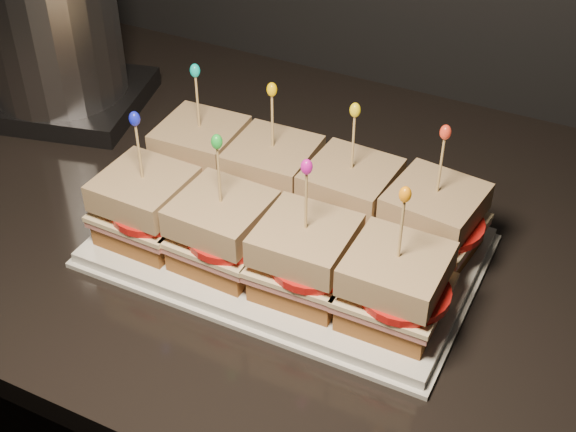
% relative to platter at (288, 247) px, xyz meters
% --- Properties ---
extents(granite_slab, '(2.17, 0.74, 0.03)m').
position_rel_platter_xyz_m(granite_slab, '(0.30, 0.07, -0.03)').
color(granite_slab, black).
rests_on(granite_slab, cabinet).
extents(platter, '(0.42, 0.26, 0.02)m').
position_rel_platter_xyz_m(platter, '(0.00, 0.00, 0.00)').
color(platter, silver).
rests_on(platter, granite_slab).
extents(platter_rim, '(0.43, 0.27, 0.01)m').
position_rel_platter_xyz_m(platter_rim, '(0.00, 0.00, -0.01)').
color(platter_rim, silver).
rests_on(platter_rim, granite_slab).
extents(sandwich_0_bread_bot, '(0.10, 0.10, 0.03)m').
position_rel_platter_xyz_m(sandwich_0_bread_bot, '(-0.15, 0.06, 0.02)').
color(sandwich_0_bread_bot, brown).
rests_on(sandwich_0_bread_bot, platter).
extents(sandwich_0_ham, '(0.11, 0.10, 0.01)m').
position_rel_platter_xyz_m(sandwich_0_ham, '(-0.15, 0.06, 0.04)').
color(sandwich_0_ham, '#B96B63').
rests_on(sandwich_0_ham, sandwich_0_bread_bot).
extents(sandwich_0_cheese, '(0.11, 0.10, 0.01)m').
position_rel_platter_xyz_m(sandwich_0_cheese, '(-0.15, 0.06, 0.05)').
color(sandwich_0_cheese, beige).
rests_on(sandwich_0_cheese, sandwich_0_ham).
extents(sandwich_0_tomato, '(0.09, 0.09, 0.01)m').
position_rel_platter_xyz_m(sandwich_0_tomato, '(-0.14, 0.05, 0.05)').
color(sandwich_0_tomato, red).
rests_on(sandwich_0_tomato, sandwich_0_cheese).
extents(sandwich_0_bread_top, '(0.10, 0.10, 0.03)m').
position_rel_platter_xyz_m(sandwich_0_bread_top, '(-0.15, 0.06, 0.07)').
color(sandwich_0_bread_top, brown).
rests_on(sandwich_0_bread_top, sandwich_0_tomato).
extents(sandwich_0_pick, '(0.00, 0.00, 0.09)m').
position_rel_platter_xyz_m(sandwich_0_pick, '(-0.15, 0.06, 0.12)').
color(sandwich_0_pick, tan).
rests_on(sandwich_0_pick, sandwich_0_bread_top).
extents(sandwich_0_frill, '(0.01, 0.01, 0.02)m').
position_rel_platter_xyz_m(sandwich_0_frill, '(-0.15, 0.06, 0.17)').
color(sandwich_0_frill, '#07B6AA').
rests_on(sandwich_0_frill, sandwich_0_pick).
extents(sandwich_1_bread_bot, '(0.10, 0.10, 0.03)m').
position_rel_platter_xyz_m(sandwich_1_bread_bot, '(-0.05, 0.06, 0.02)').
color(sandwich_1_bread_bot, brown).
rests_on(sandwich_1_bread_bot, platter).
extents(sandwich_1_ham, '(0.10, 0.10, 0.01)m').
position_rel_platter_xyz_m(sandwich_1_ham, '(-0.05, 0.06, 0.04)').
color(sandwich_1_ham, '#B96B63').
rests_on(sandwich_1_ham, sandwich_1_bread_bot).
extents(sandwich_1_cheese, '(0.11, 0.10, 0.01)m').
position_rel_platter_xyz_m(sandwich_1_cheese, '(-0.05, 0.06, 0.05)').
color(sandwich_1_cheese, beige).
rests_on(sandwich_1_cheese, sandwich_1_ham).
extents(sandwich_1_tomato, '(0.09, 0.09, 0.01)m').
position_rel_platter_xyz_m(sandwich_1_tomato, '(-0.04, 0.05, 0.05)').
color(sandwich_1_tomato, red).
rests_on(sandwich_1_tomato, sandwich_1_cheese).
extents(sandwich_1_bread_top, '(0.10, 0.10, 0.03)m').
position_rel_platter_xyz_m(sandwich_1_bread_top, '(-0.05, 0.06, 0.07)').
color(sandwich_1_bread_top, brown).
rests_on(sandwich_1_bread_top, sandwich_1_tomato).
extents(sandwich_1_pick, '(0.00, 0.00, 0.09)m').
position_rel_platter_xyz_m(sandwich_1_pick, '(-0.05, 0.06, 0.12)').
color(sandwich_1_pick, tan).
rests_on(sandwich_1_pick, sandwich_1_bread_top).
extents(sandwich_1_frill, '(0.01, 0.01, 0.02)m').
position_rel_platter_xyz_m(sandwich_1_frill, '(-0.05, 0.06, 0.17)').
color(sandwich_1_frill, '#FABE02').
rests_on(sandwich_1_frill, sandwich_1_pick).
extents(sandwich_2_bread_bot, '(0.10, 0.10, 0.03)m').
position_rel_platter_xyz_m(sandwich_2_bread_bot, '(0.05, 0.06, 0.02)').
color(sandwich_2_bread_bot, brown).
rests_on(sandwich_2_bread_bot, platter).
extents(sandwich_2_ham, '(0.11, 0.10, 0.01)m').
position_rel_platter_xyz_m(sandwich_2_ham, '(0.05, 0.06, 0.04)').
color(sandwich_2_ham, '#B96B63').
rests_on(sandwich_2_ham, sandwich_2_bread_bot).
extents(sandwich_2_cheese, '(0.11, 0.11, 0.01)m').
position_rel_platter_xyz_m(sandwich_2_cheese, '(0.05, 0.06, 0.05)').
color(sandwich_2_cheese, beige).
rests_on(sandwich_2_cheese, sandwich_2_ham).
extents(sandwich_2_tomato, '(0.09, 0.09, 0.01)m').
position_rel_platter_xyz_m(sandwich_2_tomato, '(0.06, 0.05, 0.05)').
color(sandwich_2_tomato, red).
rests_on(sandwich_2_tomato, sandwich_2_cheese).
extents(sandwich_2_bread_top, '(0.10, 0.10, 0.03)m').
position_rel_platter_xyz_m(sandwich_2_bread_top, '(0.05, 0.06, 0.07)').
color(sandwich_2_bread_top, brown).
rests_on(sandwich_2_bread_top, sandwich_2_tomato).
extents(sandwich_2_pick, '(0.00, 0.00, 0.09)m').
position_rel_platter_xyz_m(sandwich_2_pick, '(0.05, 0.06, 0.12)').
color(sandwich_2_pick, tan).
rests_on(sandwich_2_pick, sandwich_2_bread_top).
extents(sandwich_2_frill, '(0.01, 0.01, 0.02)m').
position_rel_platter_xyz_m(sandwich_2_frill, '(0.05, 0.06, 0.17)').
color(sandwich_2_frill, yellow).
rests_on(sandwich_2_frill, sandwich_2_pick).
extents(sandwich_3_bread_bot, '(0.10, 0.10, 0.03)m').
position_rel_platter_xyz_m(sandwich_3_bread_bot, '(0.15, 0.06, 0.02)').
color(sandwich_3_bread_bot, brown).
rests_on(sandwich_3_bread_bot, platter).
extents(sandwich_3_ham, '(0.11, 0.11, 0.01)m').
position_rel_platter_xyz_m(sandwich_3_ham, '(0.15, 0.06, 0.04)').
color(sandwich_3_ham, '#B96B63').
rests_on(sandwich_3_ham, sandwich_3_bread_bot).
extents(sandwich_3_cheese, '(0.12, 0.11, 0.01)m').
position_rel_platter_xyz_m(sandwich_3_cheese, '(0.15, 0.06, 0.05)').
color(sandwich_3_cheese, beige).
rests_on(sandwich_3_cheese, sandwich_3_ham).
extents(sandwich_3_tomato, '(0.09, 0.09, 0.01)m').
position_rel_platter_xyz_m(sandwich_3_tomato, '(0.16, 0.05, 0.05)').
color(sandwich_3_tomato, red).
rests_on(sandwich_3_tomato, sandwich_3_cheese).
extents(sandwich_3_bread_top, '(0.11, 0.11, 0.03)m').
position_rel_platter_xyz_m(sandwich_3_bread_top, '(0.15, 0.06, 0.07)').
color(sandwich_3_bread_top, brown).
rests_on(sandwich_3_bread_top, sandwich_3_tomato).
extents(sandwich_3_pick, '(0.00, 0.00, 0.09)m').
position_rel_platter_xyz_m(sandwich_3_pick, '(0.15, 0.06, 0.12)').
color(sandwich_3_pick, tan).
rests_on(sandwich_3_pick, sandwich_3_bread_top).
extents(sandwich_3_frill, '(0.01, 0.01, 0.02)m').
position_rel_platter_xyz_m(sandwich_3_frill, '(0.15, 0.06, 0.17)').
color(sandwich_3_frill, red).
rests_on(sandwich_3_frill, sandwich_3_pick).
extents(sandwich_4_bread_bot, '(0.10, 0.10, 0.03)m').
position_rel_platter_xyz_m(sandwich_4_bread_bot, '(-0.15, -0.06, 0.02)').
color(sandwich_4_bread_bot, brown).
rests_on(sandwich_4_bread_bot, platter).
extents(sandwich_4_ham, '(0.11, 0.10, 0.01)m').
position_rel_platter_xyz_m(sandwich_4_ham, '(-0.15, -0.06, 0.04)').
color(sandwich_4_ham, '#B96B63').
rests_on(sandwich_4_ham, sandwich_4_bread_bot).
extents(sandwich_4_cheese, '(0.11, 0.10, 0.01)m').
position_rel_platter_xyz_m(sandwich_4_cheese, '(-0.15, -0.06, 0.05)').
color(sandwich_4_cheese, beige).
rests_on(sandwich_4_cheese, sandwich_4_ham).
extents(sandwich_4_tomato, '(0.09, 0.09, 0.01)m').
position_rel_platter_xyz_m(sandwich_4_tomato, '(-0.14, -0.07, 0.05)').
color(sandwich_4_tomato, red).
rests_on(sandwich_4_tomato, sandwich_4_cheese).
extents(sandwich_4_bread_top, '(0.10, 0.10, 0.03)m').
position_rel_platter_xyz_m(sandwich_4_bread_top, '(-0.15, -0.06, 0.07)').
color(sandwich_4_bread_top, brown).
rests_on(sandwich_4_bread_top, sandwich_4_tomato).
extents(sandwich_4_pick, '(0.00, 0.00, 0.09)m').
position_rel_platter_xyz_m(sandwich_4_pick, '(-0.15, -0.06, 0.12)').
color(sandwich_4_pick, tan).
rests_on(sandwich_4_pick, sandwich_4_bread_top).
extents(sandwich_4_frill, '(0.01, 0.01, 0.02)m').
position_rel_platter_xyz_m(sandwich_4_frill, '(-0.15, -0.06, 0.17)').
color(sandwich_4_frill, '#131CCD').
rests_on(sandwich_4_frill, sandwich_4_pick).
extents(sandwich_5_bread_bot, '(0.10, 0.10, 0.03)m').
position_rel_platter_xyz_m(sandwich_5_bread_bot, '(-0.05, -0.06, 0.02)').
color(sandwich_5_bread_bot, brown).
rests_on(sandwich_5_bread_bot, platter).
extents(sandwich_5_ham, '(0.11, 0.10, 0.01)m').
position_rel_platter_xyz_m(sandwich_5_ham, '(-0.05, -0.06, 0.04)').
color(sandwich_5_ham, '#B96B63').
rests_on(sandwich_5_ham, sandwich_5_bread_bot).
extents(sandwich_5_cheese, '(0.11, 0.10, 0.01)m').
position_rel_platter_xyz_m(sandwich_5_cheese, '(-0.05, -0.06, 0.05)').
color(sandwich_5_cheese, beige).
rests_on(sandwich_5_cheese, sandwich_5_ham).
extents(sandwich_5_tomato, '(0.09, 0.09, 0.01)m').
position_rel_platter_xyz_m(sandwich_5_tomato, '(-0.04, -0.07, 0.05)').
color(sandwich_5_tomato, red).
rests_on(sandwich_5_tomato, sandwich_5_cheese).
extents(sandwich_5_bread_top, '(0.10, 0.10, 0.03)m').
position_rel_platter_xyz_m(sandwich_5_bread_top, '(-0.05, -0.06, 0.07)').
color(sandwich_5_bread_top, brown).
rests_on(sandwich_5_bread_top, sandwich_5_tomato).
extents(sandwich_5_pick, '(0.00, 0.00, 0.09)m').
position_rel_platter_xyz_m(sandwich_5_pick, '(-0.05, -0.06, 0.12)').
color(sandwich_5_pick, tan).
rests_on(sandwich_5_pick, sandwich_5_bread_top).
extents(sandwich_5_frill, '(0.01, 0.01, 0.02)m').
position_rel_platter_xyz_m(sandwich_5_frill, '(-0.05, -0.06, 0.17)').
color(sandwich_5_frill, green).
rests_on(sandwich_5_frill, sandwich_5_pick).
extents(sandwich_6_bread_bot, '(0.09, 0.09, 0.03)m').
position_rel_platter_xyz_m(sandwich_6_bread_bot, '(0.05, -0.06, 0.02)').
color(sandwich_6_bread_bot, brown).
rests_on(sandwich_6_bread_bot, platter).
extents(sandwich_6_ham, '(0.10, 0.10, 0.01)m').
position_rel_platter_xyz_m(sandwich_6_ham, '(0.05, -0.06, 0.04)').
color(sandwich_6_ham, '#B96B63').
rests_on(sandwich_6_ham, sandwich_6_bread_bot).
extents(sandwich_6_cheese, '(0.11, 0.10, 0.01)m').
position_rel_platter_xyz_m(sandwich_6_cheese, '(0.05, -0.06, 0.05)').
color(sandwich_6_cheese, beige).
rests_on(sandwich_6_cheese, sandwich_6_ham).
extents(sandwich_6_tomato, '(0.09, 0.09, 0.01)m').
position_rel_platter_xyz_m(sandwich_6_tomato, '(0.06, -0.07, 0.05)').
color(sandwich_6_tomato, red).
rests_on(sandwich_6_tomato, sandwich_6_cheese).
extents(sandwich_6_bread_top, '(0.10, 0.10, 0.03)m').
position_rel_platter_xyz_m(sandwich_6_bread_top, '(0.05, -0.06, 0.07)').
color(sandwich_6_bread_top, brown).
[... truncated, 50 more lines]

